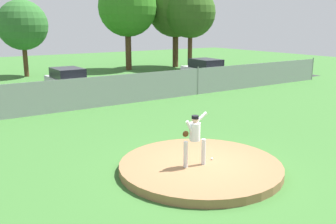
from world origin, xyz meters
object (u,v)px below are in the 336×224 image
object	(u,v)px
parked_car_white	(206,71)
parked_car_silver	(68,82)
baseball	(212,159)
pitcher_youth	(195,135)

from	to	relation	value
parked_car_white	parked_car_silver	world-z (taller)	parked_car_white
baseball	pitcher_youth	bearing A→B (deg)	-174.17
parked_car_white	parked_car_silver	xyz separation A→B (m)	(-10.71, 0.65, -0.03)
parked_car_silver	baseball	bearing A→B (deg)	-91.94
baseball	parked_car_white	world-z (taller)	parked_car_white
pitcher_youth	parked_car_white	distance (m)	18.53
baseball	parked_car_silver	size ratio (longest dim) A/B	0.02
parked_car_silver	pitcher_youth	bearing A→B (deg)	-94.88
pitcher_youth	baseball	world-z (taller)	pitcher_youth
pitcher_youth	parked_car_silver	xyz separation A→B (m)	(1.26, 14.78, -0.42)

